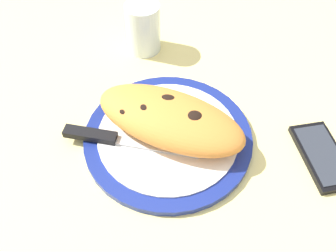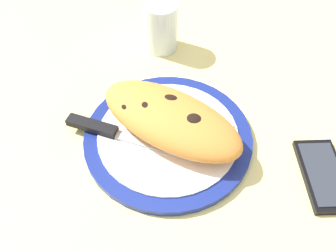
% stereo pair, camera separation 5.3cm
% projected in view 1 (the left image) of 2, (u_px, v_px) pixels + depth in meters
% --- Properties ---
extents(ground_plane, '(1.50, 1.50, 0.03)m').
position_uv_depth(ground_plane, '(168.00, 145.00, 0.61)').
color(ground_plane, '#E5D684').
extents(plate, '(0.28, 0.28, 0.02)m').
position_uv_depth(plate, '(168.00, 137.00, 0.60)').
color(plate, navy).
rests_on(plate, ground_plane).
extents(calzone, '(0.26, 0.14, 0.06)m').
position_uv_depth(calzone, '(171.00, 119.00, 0.57)').
color(calzone, orange).
rests_on(calzone, plate).
extents(fork, '(0.15, 0.03, 0.00)m').
position_uv_depth(fork, '(177.00, 111.00, 0.62)').
color(fork, silver).
rests_on(fork, plate).
extents(knife, '(0.22, 0.04, 0.01)m').
position_uv_depth(knife, '(109.00, 138.00, 0.58)').
color(knife, silver).
rests_on(knife, plate).
extents(smartphone, '(0.12, 0.14, 0.01)m').
position_uv_depth(smartphone, '(322.00, 156.00, 0.58)').
color(smartphone, black).
rests_on(smartphone, ground_plane).
extents(water_glass, '(0.07, 0.07, 0.10)m').
position_uv_depth(water_glass, '(143.00, 31.00, 0.72)').
color(water_glass, silver).
rests_on(water_glass, ground_plane).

